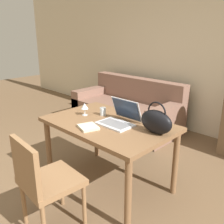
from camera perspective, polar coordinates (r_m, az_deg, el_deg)
name	(u,v)px	position (r m, az deg, el deg)	size (l,w,h in m)	color
ground_plane	(58,222)	(2.46, -12.23, -23.31)	(14.00, 14.00, 0.00)	brown
wall_back	(212,49)	(4.07, 21.89, 13.24)	(10.00, 0.06, 2.70)	beige
dining_table	(108,130)	(2.56, -0.84, -4.15)	(1.30, 0.84, 0.73)	brown
chair	(43,179)	(2.13, -15.41, -14.57)	(0.47, 0.47, 0.84)	olive
couch	(127,111)	(4.34, 3.39, 0.33)	(1.88, 0.88, 0.82)	#7F5B4C
laptop	(120,117)	(2.48, 1.94, -1.16)	(0.35, 0.33, 0.24)	silver
drinking_glass	(103,111)	(2.72, -2.09, 0.12)	(0.07, 0.07, 0.09)	silver
wine_glass	(85,107)	(2.72, -6.29, 1.25)	(0.08, 0.08, 0.14)	silver
handbag	(156,121)	(2.26, 10.06, -2.12)	(0.32, 0.14, 0.29)	black
book	(88,127)	(2.38, -5.45, -3.44)	(0.23, 0.22, 0.02)	beige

